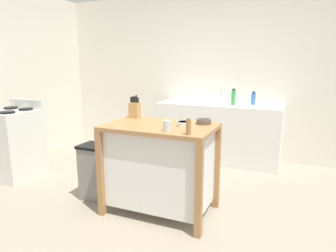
{
  "coord_description": "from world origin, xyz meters",
  "views": [
    {
      "loc": [
        1.23,
        -2.71,
        1.54
      ],
      "look_at": [
        0.01,
        0.14,
        0.87
      ],
      "focal_mm": 32.36,
      "sensor_mm": 36.0,
      "label": 1
    }
  ],
  "objects": [
    {
      "name": "knife_block",
      "position": [
        -0.41,
        0.18,
        1.01
      ],
      "size": [
        0.11,
        0.09,
        0.25
      ],
      "color": "tan",
      "rests_on": "kitchen_island"
    },
    {
      "name": "pepper_grinder",
      "position": [
        0.4,
        -0.33,
        0.99
      ],
      "size": [
        0.04,
        0.04,
        0.16
      ],
      "color": "#9E7042",
      "rests_on": "kitchen_island"
    },
    {
      "name": "sink_counter",
      "position": [
        0.14,
        1.8,
        0.45
      ],
      "size": [
        1.86,
        0.6,
        0.9
      ],
      "color": "silver",
      "rests_on": "ground"
    },
    {
      "name": "sink_faucet",
      "position": [
        0.14,
        1.94,
        1.01
      ],
      "size": [
        0.02,
        0.02,
        0.22
      ],
      "color": "#B7BCC1",
      "rests_on": "sink_counter"
    },
    {
      "name": "stove",
      "position": [
        -2.22,
        0.06,
        0.46
      ],
      "size": [
        0.6,
        0.6,
        1.02
      ],
      "color": "silver",
      "rests_on": "ground"
    },
    {
      "name": "bottle_hand_soap",
      "position": [
        0.63,
        1.9,
        0.99
      ],
      "size": [
        0.06,
        0.06,
        0.2
      ],
      "color": "blue",
      "rests_on": "sink_counter"
    },
    {
      "name": "wall_back",
      "position": [
        0.0,
        2.15,
        1.3
      ],
      "size": [
        5.55,
        0.1,
        2.6
      ],
      "primitive_type": "cube",
      "color": "silver",
      "rests_on": "ground"
    },
    {
      "name": "wall_left",
      "position": [
        -2.77,
        0.78,
        1.3
      ],
      "size": [
        0.1,
        2.75,
        2.6
      ],
      "primitive_type": "cube",
      "color": "silver",
      "rests_on": "ground"
    },
    {
      "name": "trash_bin",
      "position": [
        -0.77,
        -0.07,
        0.32
      ],
      "size": [
        0.36,
        0.28,
        0.63
      ],
      "color": "slate",
      "rests_on": "ground"
    },
    {
      "name": "drinking_cup",
      "position": [
        0.18,
        -0.28,
        0.97
      ],
      "size": [
        0.07,
        0.07,
        0.1
      ],
      "color": "silver",
      "rests_on": "kitchen_island"
    },
    {
      "name": "ground_plane",
      "position": [
        0.0,
        0.0,
        0.0
      ],
      "size": [
        6.55,
        6.55,
        0.0
      ],
      "primitive_type": "plane",
      "color": "gray",
      "rests_on": "ground"
    },
    {
      "name": "bottle_dish_soap",
      "position": [
        0.36,
        1.76,
        1.01
      ],
      "size": [
        0.07,
        0.07,
        0.24
      ],
      "color": "green",
      "rests_on": "sink_counter"
    },
    {
      "name": "bowl_ceramic_wide",
      "position": [
        0.39,
        0.16,
        0.95
      ],
      "size": [
        0.15,
        0.15,
        0.05
      ],
      "color": "#564C47",
      "rests_on": "kitchen_island"
    },
    {
      "name": "bowl_stoneware_deep",
      "position": [
        0.24,
        -0.01,
        0.94
      ],
      "size": [
        0.14,
        0.14,
        0.04
      ],
      "color": "silver",
      "rests_on": "kitchen_island"
    },
    {
      "name": "kitchen_island",
      "position": [
        0.01,
        -0.06,
        0.51
      ],
      "size": [
        1.08,
        0.69,
        0.92
      ],
      "color": "#9E7042",
      "rests_on": "ground"
    }
  ]
}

